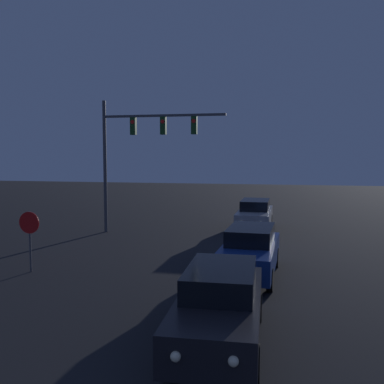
{
  "coord_description": "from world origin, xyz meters",
  "views": [
    {
      "loc": [
        3.23,
        -0.51,
        4.1
      ],
      "look_at": [
        0.0,
        14.51,
        2.77
      ],
      "focal_mm": 40.0,
      "sensor_mm": 36.0,
      "label": 1
    }
  ],
  "objects_px": {
    "car_far": "(255,215)",
    "stop_sign": "(30,230)",
    "car_mid": "(250,251)",
    "traffic_signal_mast": "(138,142)",
    "car_near": "(220,305)"
  },
  "relations": [
    {
      "from": "car_near",
      "to": "car_mid",
      "type": "distance_m",
      "value": 5.41
    },
    {
      "from": "car_mid",
      "to": "car_near",
      "type": "bearing_deg",
      "value": 90.01
    },
    {
      "from": "car_near",
      "to": "traffic_signal_mast",
      "type": "relative_size",
      "value": 0.7
    },
    {
      "from": "car_far",
      "to": "traffic_signal_mast",
      "type": "distance_m",
      "value": 7.4
    },
    {
      "from": "car_far",
      "to": "traffic_signal_mast",
      "type": "bearing_deg",
      "value": 20.31
    },
    {
      "from": "traffic_signal_mast",
      "to": "car_near",
      "type": "bearing_deg",
      "value": -63.47
    },
    {
      "from": "car_mid",
      "to": "traffic_signal_mast",
      "type": "xyz_separation_m",
      "value": [
        -6.33,
        6.82,
        3.92
      ]
    },
    {
      "from": "car_far",
      "to": "traffic_signal_mast",
      "type": "xyz_separation_m",
      "value": [
        -5.91,
        -2.11,
        3.92
      ]
    },
    {
      "from": "traffic_signal_mast",
      "to": "stop_sign",
      "type": "distance_m",
      "value": 8.69
    },
    {
      "from": "car_mid",
      "to": "car_far",
      "type": "xyz_separation_m",
      "value": [
        -0.42,
        8.93,
        0.0
      ]
    },
    {
      "from": "stop_sign",
      "to": "car_mid",
      "type": "bearing_deg",
      "value": 8.43
    },
    {
      "from": "stop_sign",
      "to": "traffic_signal_mast",
      "type": "bearing_deg",
      "value": 81.12
    },
    {
      "from": "traffic_signal_mast",
      "to": "car_far",
      "type": "bearing_deg",
      "value": 19.65
    },
    {
      "from": "car_near",
      "to": "traffic_signal_mast",
      "type": "height_order",
      "value": "traffic_signal_mast"
    },
    {
      "from": "car_far",
      "to": "stop_sign",
      "type": "relative_size",
      "value": 2.25
    }
  ]
}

